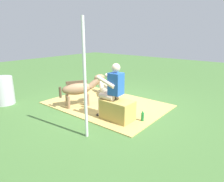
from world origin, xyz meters
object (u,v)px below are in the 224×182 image
(tent_pole_left, at_px, (85,81))
(pony_lying, at_px, (107,92))
(hay_bale, at_px, (117,110))
(soda_bottle, at_px, (143,116))
(person_seated, at_px, (112,89))
(pony_standing, at_px, (80,88))
(water_barrel, at_px, (3,91))

(tent_pole_left, bearing_deg, pony_lying, -58.40)
(hay_bale, bearing_deg, soda_bottle, -149.97)
(soda_bottle, height_order, tent_pole_left, tent_pole_left)
(person_seated, bearing_deg, hay_bale, -177.87)
(hay_bale, distance_m, tent_pole_left, 1.39)
(soda_bottle, bearing_deg, hay_bale, 30.03)
(soda_bottle, bearing_deg, pony_standing, 6.34)
(person_seated, height_order, pony_standing, person_seated)
(pony_standing, xyz_separation_m, pony_lying, (-0.03, -1.12, -0.35))
(water_barrel, relative_size, tent_pole_left, 0.35)
(pony_lying, xyz_separation_m, soda_bottle, (-1.90, 0.91, -0.05))
(pony_lying, height_order, tent_pole_left, tent_pole_left)
(person_seated, height_order, water_barrel, person_seated)
(pony_lying, height_order, water_barrel, water_barrel)
(soda_bottle, height_order, water_barrel, water_barrel)
(tent_pole_left, bearing_deg, hay_bale, -89.76)
(tent_pole_left, bearing_deg, soda_bottle, -111.33)
(person_seated, bearing_deg, pony_lying, -45.18)
(water_barrel, distance_m, tent_pole_left, 3.44)
(pony_lying, xyz_separation_m, water_barrel, (1.96, 2.41, 0.22))
(person_seated, xyz_separation_m, pony_standing, (1.24, -0.10, -0.24))
(person_seated, distance_m, tent_pole_left, 1.12)
(person_seated, height_order, tent_pole_left, tent_pole_left)
(pony_lying, relative_size, soda_bottle, 4.64)
(pony_standing, bearing_deg, tent_pole_left, 141.49)
(water_barrel, bearing_deg, person_seated, -159.38)
(pony_lying, height_order, soda_bottle, pony_lying)
(pony_standing, height_order, soda_bottle, pony_standing)
(person_seated, distance_m, water_barrel, 3.41)
(hay_bale, relative_size, water_barrel, 0.94)
(person_seated, xyz_separation_m, soda_bottle, (-0.69, -0.31, -0.64))
(pony_standing, distance_m, water_barrel, 2.33)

